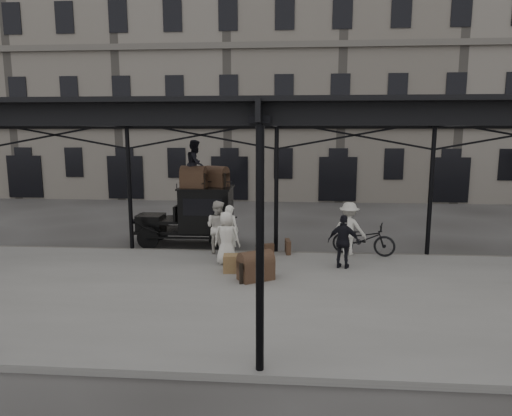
% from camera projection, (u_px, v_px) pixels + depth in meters
% --- Properties ---
extents(ground, '(120.00, 120.00, 0.00)m').
position_uv_depth(ground, '(273.00, 274.00, 13.53)').
color(ground, '#383533').
rests_on(ground, ground).
extents(platform, '(28.00, 8.00, 0.15)m').
position_uv_depth(platform, '(270.00, 295.00, 11.55)').
color(platform, slate).
rests_on(platform, ground).
extents(canopy, '(22.50, 9.00, 4.74)m').
position_uv_depth(canopy, '(272.00, 114.00, 11.07)').
color(canopy, black).
rests_on(canopy, ground).
extents(building_frontage, '(64.00, 8.00, 14.00)m').
position_uv_depth(building_frontage, '(285.00, 88.00, 30.06)').
color(building_frontage, slate).
rests_on(building_frontage, ground).
extents(taxi, '(3.65, 1.55, 2.18)m').
position_uv_depth(taxi, '(198.00, 213.00, 16.72)').
color(taxi, black).
rests_on(taxi, ground).
extents(porter_left, '(0.72, 0.60, 1.67)m').
position_uv_depth(porter_left, '(230.00, 230.00, 14.89)').
color(porter_left, silver).
rests_on(porter_left, platform).
extents(porter_midleft, '(1.08, 1.00, 1.78)m').
position_uv_depth(porter_midleft, '(218.00, 227.00, 15.08)').
color(porter_midleft, beige).
rests_on(porter_midleft, platform).
extents(porter_centre, '(0.85, 0.59, 1.65)m').
position_uv_depth(porter_centre, '(227.00, 238.00, 13.86)').
color(porter_centre, beige).
rests_on(porter_centre, platform).
extents(porter_official, '(1.01, 0.66, 1.60)m').
position_uv_depth(porter_official, '(344.00, 242.00, 13.46)').
color(porter_official, black).
rests_on(porter_official, platform).
extents(porter_right, '(1.28, 0.98, 1.75)m').
position_uv_depth(porter_right, '(349.00, 229.00, 14.92)').
color(porter_right, beige).
rests_on(porter_right, platform).
extents(bicycle, '(2.15, 1.23, 1.07)m').
position_uv_depth(bicycle, '(364.00, 239.00, 14.96)').
color(bicycle, black).
rests_on(bicycle, platform).
extents(porter_roof, '(0.68, 0.85, 1.69)m').
position_uv_depth(porter_roof, '(196.00, 164.00, 16.32)').
color(porter_roof, black).
rests_on(porter_roof, taxi).
extents(steamer_trunk_roof_near, '(0.94, 0.63, 0.65)m').
position_uv_depth(steamer_trunk_roof_near, '(194.00, 179.00, 16.27)').
color(steamer_trunk_roof_near, '#4E3724').
rests_on(steamer_trunk_roof_near, taxi).
extents(steamer_trunk_roof_far, '(0.99, 0.83, 0.62)m').
position_uv_depth(steamer_trunk_roof_far, '(216.00, 178.00, 16.65)').
color(steamer_trunk_roof_far, '#4E3724').
rests_on(steamer_trunk_roof_far, taxi).
extents(steamer_trunk_platform, '(1.08, 0.96, 0.67)m').
position_uv_depth(steamer_trunk_platform, '(256.00, 268.00, 12.47)').
color(steamer_trunk_platform, '#4E3724').
rests_on(steamer_trunk_platform, platform).
extents(wicker_hamper, '(0.64, 0.50, 0.50)m').
position_uv_depth(wicker_hamper, '(234.00, 263.00, 13.18)').
color(wicker_hamper, olive).
rests_on(wicker_hamper, platform).
extents(suitcase_upright, '(0.21, 0.61, 0.45)m').
position_uv_depth(suitcase_upright, '(288.00, 247.00, 15.21)').
color(suitcase_upright, '#4E3724').
rests_on(suitcase_upright, platform).
extents(suitcase_flat, '(0.61, 0.37, 0.40)m').
position_uv_depth(suitcase_flat, '(265.00, 250.00, 14.86)').
color(suitcase_flat, '#4E3724').
rests_on(suitcase_flat, platform).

